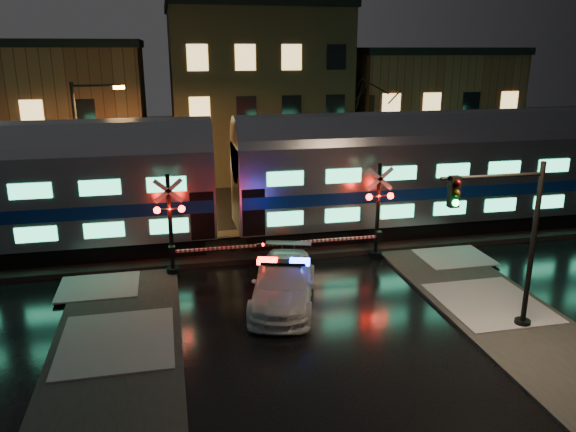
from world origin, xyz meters
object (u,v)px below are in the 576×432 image
at_px(police_car, 284,283).
at_px(traffic_light, 509,245).
at_px(streetlight, 84,148).
at_px(crossing_signal_left, 180,235).
at_px(crossing_signal_right, 370,221).

relative_size(police_car, traffic_light, 1.02).
bearing_deg(traffic_light, streetlight, 136.03).
relative_size(police_car, streetlight, 0.77).
xyz_separation_m(police_car, streetlight, (-7.79, 10.17, 3.50)).
height_order(police_car, crossing_signal_left, crossing_signal_left).
distance_m(crossing_signal_left, streetlight, 8.32).
relative_size(police_car, crossing_signal_right, 0.95).
bearing_deg(streetlight, crossing_signal_left, -57.57).
xyz_separation_m(crossing_signal_right, traffic_light, (1.96, -7.06, 1.22)).
height_order(police_car, traffic_light, traffic_light).
height_order(crossing_signal_right, crossing_signal_left, crossing_signal_right).
bearing_deg(crossing_signal_left, streetlight, 122.43).
bearing_deg(police_car, traffic_light, -12.38).
bearing_deg(traffic_light, crossing_signal_left, 144.83).
xyz_separation_m(police_car, traffic_light, (6.53, -3.57, 2.21)).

